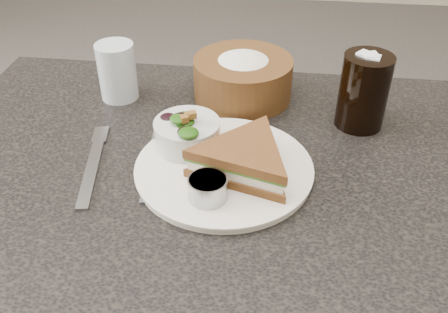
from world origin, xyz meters
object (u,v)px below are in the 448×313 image
Objects in this scene: dressing_ramekin at (208,189)px; dinner_plate at (224,169)px; water_glass at (117,71)px; salad_bowl at (187,129)px; cola_glass at (364,88)px; bread_basket at (243,72)px; sandwich at (245,160)px.

dinner_plate is at bearing 79.96° from dressing_ramekin.
salad_bowl is at bearing -44.83° from water_glass.
bread_basket is at bearing 161.35° from cola_glass.
cola_glass is at bearing 22.71° from salad_bowl.
cola_glass reaches higher than dressing_ramekin.
dressing_ramekin is at bearing -93.57° from bread_basket.
bread_basket is at bearing 86.43° from dressing_ramekin.
water_glass is (-0.45, 0.04, -0.02)m from cola_glass.
dinner_plate is at bearing 175.52° from sandwich.
sandwich is 0.08m from dressing_ramekin.
water_glass is at bearing 155.85° from sandwich.
bread_basket reaches higher than sandwich.
dinner_plate is 2.53× the size of water_glass.
salad_bowl is at bearing 112.68° from dressing_ramekin.
salad_bowl is 0.31m from cola_glass.
bread_basket is 0.24m from water_glass.
salad_bowl is at bearing -110.56° from bread_basket.
dinner_plate is 1.91× the size of cola_glass.
dinner_plate is 4.82× the size of dressing_ramekin.
dinner_plate is 0.31m from water_glass.
salad_bowl is 0.14m from dressing_ramekin.
cola_glass is at bearing 37.34° from dinner_plate.
sandwich is 0.25m from bread_basket.
water_glass is (-0.23, 0.21, 0.05)m from dinner_plate.
dinner_plate is 2.56× the size of salad_bowl.
bread_basket is 0.23m from cola_glass.
dressing_ramekin is 0.53× the size of water_glass.
salad_bowl is 0.75× the size of cola_glass.
cola_glass is (0.19, 0.18, 0.03)m from sandwich.
cola_glass reaches higher than bread_basket.
cola_glass reaches higher than water_glass.
dinner_plate is 1.46× the size of bread_basket.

